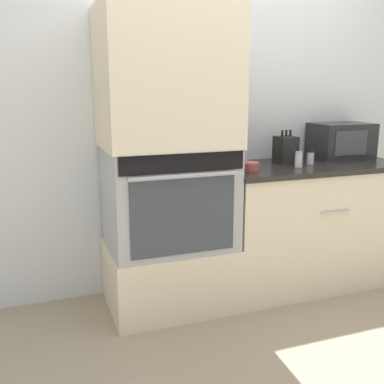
{
  "coord_description": "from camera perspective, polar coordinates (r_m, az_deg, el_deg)",
  "views": [
    {
      "loc": [
        -1.19,
        -2.33,
        1.4
      ],
      "look_at": [
        -0.27,
        0.21,
        0.77
      ],
      "focal_mm": 42.0,
      "sensor_mm": 36.0,
      "label": 1
    }
  ],
  "objects": [
    {
      "name": "ground_plane",
      "position": [
        2.97,
        6.44,
        -15.13
      ],
      "size": [
        12.0,
        12.0,
        0.0
      ],
      "primitive_type": "plane",
      "color": "gray"
    },
    {
      "name": "wall_back",
      "position": [
        3.2,
        1.95,
        10.38
      ],
      "size": [
        8.0,
        0.05,
        2.5
      ],
      "color": "silver",
      "rests_on": "ground_plane"
    },
    {
      "name": "oven_cabinet_base",
      "position": [
        3.0,
        -2.92,
        -10.35
      ],
      "size": [
        0.79,
        0.6,
        0.42
      ],
      "color": "beige",
      "rests_on": "ground_plane"
    },
    {
      "name": "wall_oven",
      "position": [
        2.83,
        -3.02,
        -0.6
      ],
      "size": [
        0.76,
        0.64,
        0.63
      ],
      "color": "#9EA0A5",
      "rests_on": "oven_cabinet_base"
    },
    {
      "name": "oven_cabinet_upper",
      "position": [
        2.75,
        -3.23,
        14.27
      ],
      "size": [
        0.79,
        0.6,
        0.82
      ],
      "color": "beige",
      "rests_on": "wall_oven"
    },
    {
      "name": "counter_unit",
      "position": [
        3.35,
        14.34,
        -3.94
      ],
      "size": [
        1.32,
        0.63,
        0.88
      ],
      "color": "beige",
      "rests_on": "ground_plane"
    },
    {
      "name": "microwave",
      "position": [
        3.56,
        18.41,
        6.2
      ],
      "size": [
        0.44,
        0.3,
        0.26
      ],
      "color": "#232326",
      "rests_on": "counter_unit"
    },
    {
      "name": "knife_block",
      "position": [
        3.23,
        11.79,
        5.29
      ],
      "size": [
        0.13,
        0.15,
        0.23
      ],
      "color": "black",
      "rests_on": "counter_unit"
    },
    {
      "name": "bowl",
      "position": [
        2.91,
        7.32,
        3.27
      ],
      "size": [
        0.12,
        0.12,
        0.05
      ],
      "color": "#B24C42",
      "rests_on": "counter_unit"
    },
    {
      "name": "condiment_jar_near",
      "position": [
        3.08,
        13.38,
        4.03
      ],
      "size": [
        0.05,
        0.05,
        0.1
      ],
      "color": "silver",
      "rests_on": "counter_unit"
    },
    {
      "name": "condiment_jar_mid",
      "position": [
        3.12,
        6.73,
        4.37
      ],
      "size": [
        0.04,
        0.04,
        0.1
      ],
      "color": "silver",
      "rests_on": "counter_unit"
    },
    {
      "name": "condiment_jar_far",
      "position": [
        3.22,
        14.81,
        4.34
      ],
      "size": [
        0.05,
        0.05,
        0.11
      ],
      "color": "silver",
      "rests_on": "counter_unit"
    }
  ]
}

